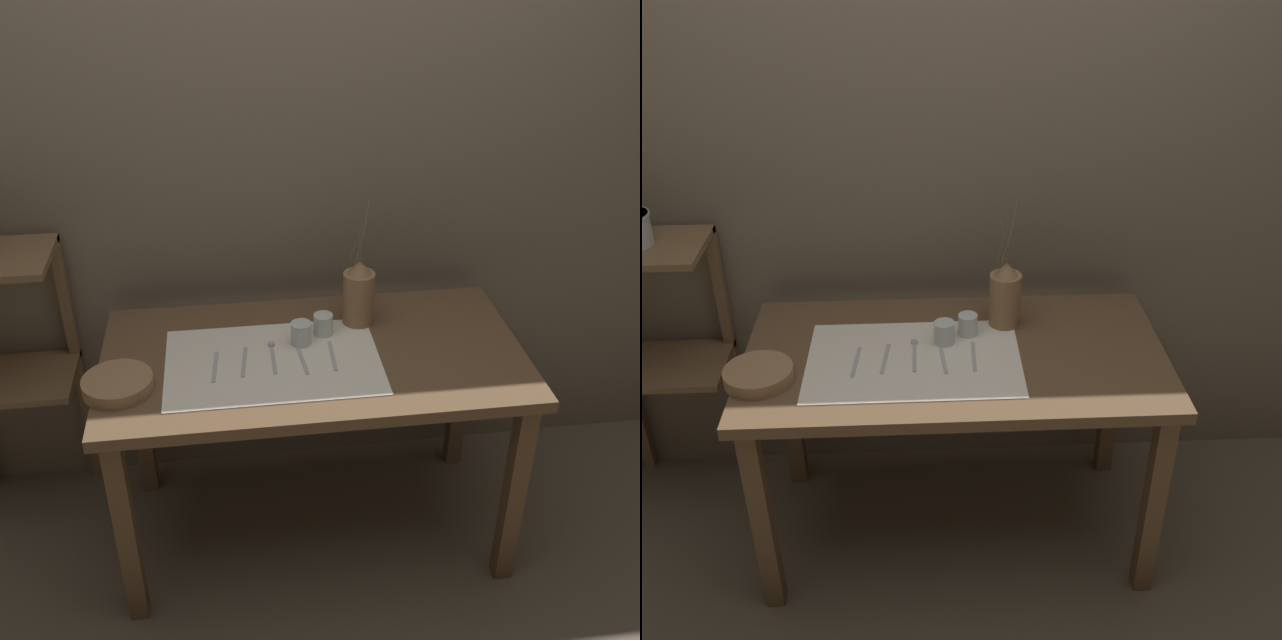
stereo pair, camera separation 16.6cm
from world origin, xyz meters
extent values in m
plane|color=brown|center=(0.00, 0.00, 0.00)|extent=(12.00, 12.00, 0.00)
cube|color=#6B5E4C|center=(0.00, 0.47, 1.20)|extent=(7.00, 0.06, 2.40)
cube|color=brown|center=(0.00, 0.00, 0.76)|extent=(1.36, 0.72, 0.04)
cube|color=brown|center=(-0.62, -0.30, 0.37)|extent=(0.06, 0.06, 0.74)
cube|color=brown|center=(0.62, -0.30, 0.37)|extent=(0.06, 0.06, 0.74)
cube|color=brown|center=(-0.62, 0.30, 0.37)|extent=(0.06, 0.06, 0.74)
cube|color=brown|center=(0.62, 0.30, 0.37)|extent=(0.06, 0.06, 0.74)
cube|color=brown|center=(-1.04, 0.27, 0.59)|extent=(0.45, 0.31, 0.02)
cube|color=brown|center=(-0.84, 0.40, 0.53)|extent=(0.04, 0.04, 1.07)
cube|color=silver|center=(-0.13, -0.04, 0.79)|extent=(0.68, 0.45, 0.00)
cylinder|color=olive|center=(0.18, 0.17, 0.88)|extent=(0.11, 0.11, 0.19)
cone|color=olive|center=(0.18, 0.17, 1.00)|extent=(0.08, 0.08, 0.05)
cylinder|color=brown|center=(0.16, 0.17, 1.10)|extent=(0.04, 0.02, 0.15)
cylinder|color=brown|center=(0.18, 0.15, 1.09)|extent=(0.04, 0.01, 0.14)
cylinder|color=brown|center=(0.16, 0.16, 1.09)|extent=(0.03, 0.03, 0.14)
cylinder|color=brown|center=(0.17, 0.16, 1.10)|extent=(0.03, 0.01, 0.16)
cylinder|color=brown|center=(0.19, 0.18, 1.12)|extent=(0.04, 0.05, 0.20)
cylinder|color=#8E6B47|center=(-0.61, -0.13, 0.80)|extent=(0.21, 0.21, 0.04)
cylinder|color=silver|center=(-0.03, 0.06, 0.82)|extent=(0.07, 0.07, 0.08)
cylinder|color=silver|center=(0.05, 0.11, 0.82)|extent=(0.06, 0.06, 0.07)
cube|color=#A8A8AD|center=(-0.32, -0.05, 0.79)|extent=(0.03, 0.17, 0.00)
cube|color=#A8A8AD|center=(-0.22, -0.03, 0.79)|extent=(0.03, 0.17, 0.00)
cube|color=#A8A8AD|center=(-0.13, -0.03, 0.79)|extent=(0.01, 0.17, 0.00)
sphere|color=#A8A8AD|center=(-0.13, 0.05, 0.79)|extent=(0.02, 0.02, 0.02)
cube|color=#A8A8AD|center=(-0.04, -0.04, 0.79)|extent=(0.03, 0.17, 0.00)
sphere|color=#A8A8AD|center=(-0.05, 0.04, 0.79)|extent=(0.02, 0.02, 0.02)
cube|color=#A8A8AD|center=(0.06, -0.04, 0.79)|extent=(0.02, 0.17, 0.00)
camera|label=1|loc=(-0.25, -2.01, 2.11)|focal=42.00mm
camera|label=2|loc=(-0.09, -2.03, 2.11)|focal=42.00mm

